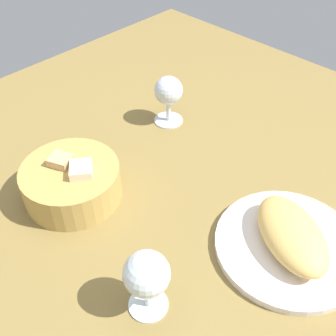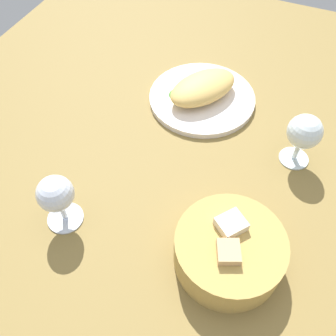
{
  "view_description": "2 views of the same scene",
  "coord_description": "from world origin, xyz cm",
  "px_view_note": "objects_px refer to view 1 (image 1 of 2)",
  "views": [
    {
      "loc": [
        -32.76,
        37.32,
        58.89
      ],
      "look_at": [
        8.26,
        -4.91,
        5.08
      ],
      "focal_mm": 44.91,
      "sensor_mm": 36.0,
      "label": 1
    },
    {
      "loc": [
        48.93,
        10.66,
        61.77
      ],
      "look_at": [
        8.85,
        -6.35,
        5.14
      ],
      "focal_mm": 40.26,
      "sensor_mm": 36.0,
      "label": 2
    }
  ],
  "objects_px": {
    "plate": "(288,246)",
    "wine_glass_near": "(168,93)",
    "wine_glass_far": "(147,276)",
    "bread_basket": "(72,182)"
  },
  "relations": [
    {
      "from": "plate",
      "to": "wine_glass_near",
      "type": "relative_size",
      "value": 2.16
    },
    {
      "from": "plate",
      "to": "wine_glass_far",
      "type": "bearing_deg",
      "value": 68.34
    },
    {
      "from": "bread_basket",
      "to": "wine_glass_far",
      "type": "height_order",
      "value": "wine_glass_far"
    },
    {
      "from": "bread_basket",
      "to": "wine_glass_near",
      "type": "relative_size",
      "value": 1.6
    },
    {
      "from": "wine_glass_near",
      "to": "wine_glass_far",
      "type": "relative_size",
      "value": 0.98
    },
    {
      "from": "plate",
      "to": "wine_glass_near",
      "type": "distance_m",
      "value": 0.43
    },
    {
      "from": "wine_glass_near",
      "to": "bread_basket",
      "type": "bearing_deg",
      "value": 97.44
    },
    {
      "from": "wine_glass_far",
      "to": "wine_glass_near",
      "type": "bearing_deg",
      "value": -49.54
    },
    {
      "from": "wine_glass_near",
      "to": "wine_glass_far",
      "type": "bearing_deg",
      "value": 130.46
    },
    {
      "from": "wine_glass_far",
      "to": "plate",
      "type": "bearing_deg",
      "value": -111.66
    }
  ]
}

